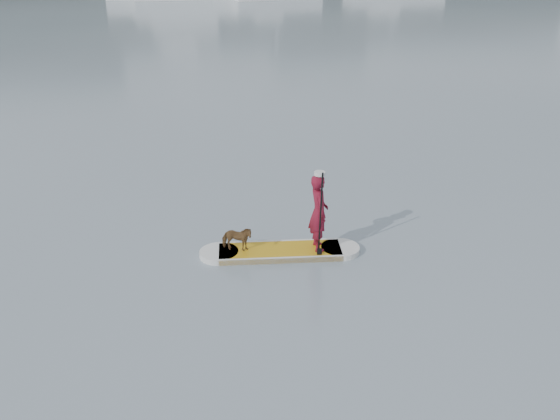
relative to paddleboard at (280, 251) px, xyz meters
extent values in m
plane|color=slate|center=(-0.71, 2.21, -0.06)|extent=(140.00, 140.00, 0.00)
cube|color=gold|center=(0.00, 0.00, 0.00)|extent=(2.59, 1.17, 0.12)
cylinder|color=silver|center=(-1.24, 0.19, 0.00)|extent=(0.80, 0.80, 0.12)
cylinder|color=silver|center=(1.24, -0.19, 0.00)|extent=(0.80, 0.80, 0.12)
cube|color=silver|center=(0.06, 0.37, 0.00)|extent=(2.48, 0.44, 0.12)
cube|color=silver|center=(-0.06, -0.37, 0.00)|extent=(2.48, 0.44, 0.12)
imported|color=maroon|center=(0.77, -0.12, 0.86)|extent=(0.41, 0.60, 1.60)
cylinder|color=silver|center=(0.77, -0.12, 1.70)|extent=(0.22, 0.22, 0.07)
imported|color=brown|center=(-0.87, 0.14, 0.33)|extent=(0.70, 0.50, 0.54)
cylinder|color=black|center=(0.72, -0.42, 0.94)|extent=(0.08, 0.30, 1.89)
cube|color=black|center=(0.72, -0.42, 0.04)|extent=(0.10, 0.04, 0.32)
camera|label=1|loc=(-2.54, -10.97, 6.15)|focal=40.00mm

